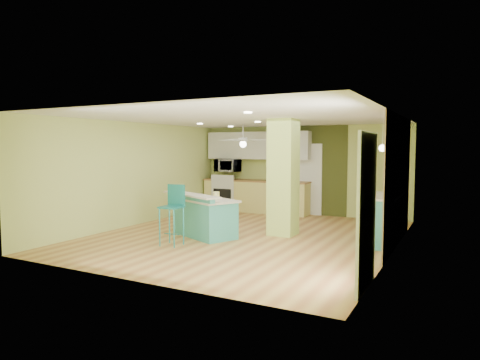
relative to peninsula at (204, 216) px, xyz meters
name	(u,v)px	position (x,y,z in m)	size (l,w,h in m)	color
floor	(246,236)	(0.78, 0.43, -0.44)	(6.00, 7.00, 0.01)	#A76B3A
ceiling	(246,118)	(0.78, 0.43, 2.07)	(6.00, 7.00, 0.01)	white
wall_back	(302,170)	(0.78, 3.94, 0.82)	(6.00, 0.01, 2.50)	#C5D672
wall_front	(132,194)	(0.78, -3.07, 0.82)	(6.00, 0.01, 2.50)	#C5D672
wall_left	(137,174)	(-2.22, 0.43, 0.82)	(0.01, 7.00, 2.50)	#C5D672
wall_right	(395,183)	(3.79, 0.43, 0.82)	(0.01, 7.00, 2.50)	#C5D672
wood_panel	(399,181)	(3.77, 1.03, 0.82)	(0.02, 3.40, 2.50)	#83674B
olive_accent	(308,170)	(0.98, 3.92, 0.82)	(2.20, 0.02, 2.50)	#40481C
interior_door	(308,179)	(0.98, 3.89, 0.57)	(0.82, 0.05, 2.00)	white
french_door	(367,211)	(3.75, -1.87, 0.62)	(0.04, 1.08, 2.10)	silver
column	(283,177)	(1.43, 0.93, 0.82)	(0.55, 0.55, 2.50)	#BEDC66
kitchen_run	(256,196)	(-0.52, 3.63, 0.04)	(3.25, 0.63, 0.94)	#E8DB79
stove	(227,195)	(-1.47, 3.62, 0.03)	(0.76, 0.66, 1.08)	silver
upper_cabinets	(258,146)	(-0.52, 3.75, 1.52)	(3.20, 0.34, 0.80)	silver
microwave	(227,165)	(-1.47, 3.63, 0.92)	(0.70, 0.48, 0.39)	white
ceiling_fan	(243,140)	(-0.32, 2.43, 1.65)	(1.41, 1.41, 0.61)	silver
pendant_lamp	(382,148)	(3.43, 1.18, 1.45)	(0.14, 0.14, 0.69)	white
wall_decor	(399,165)	(3.75, 1.23, 1.12)	(0.03, 0.90, 0.70)	brown
peninsula	(204,216)	(0.00, 0.00, 0.00)	(1.87, 1.52, 0.93)	teal
bar_stool	(174,205)	(-0.08, -0.96, 0.35)	(0.40, 0.40, 1.17)	teal
side_counter	(382,219)	(3.48, 1.09, 0.05)	(0.63, 1.49, 0.96)	teal
fruit_bowl	(273,179)	(0.03, 3.62, 0.55)	(0.31, 0.31, 0.08)	#332315
canister	(216,195)	(0.22, 0.13, 0.45)	(0.14, 0.14, 0.15)	yellow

